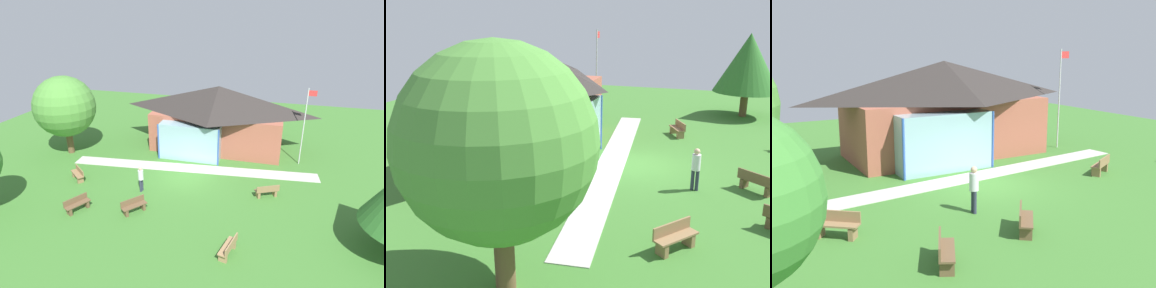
# 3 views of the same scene
# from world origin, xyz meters

# --- Properties ---
(ground_plane) EXTENTS (44.00, 44.00, 0.00)m
(ground_plane) POSITION_xyz_m (0.00, 0.00, 0.00)
(ground_plane) COLOR #3D752D
(pavilion) EXTENTS (11.50, 6.88, 5.20)m
(pavilion) POSITION_xyz_m (0.87, 6.10, 2.71)
(pavilion) COLOR #A35642
(pavilion) RESTS_ON ground_plane
(footpath) EXTENTS (18.08, 3.11, 0.03)m
(footpath) POSITION_xyz_m (0.00, 1.44, 0.01)
(footpath) COLOR #BCB7B2
(footpath) RESTS_ON ground_plane
(flagpole) EXTENTS (0.64, 0.08, 5.85)m
(flagpole) POSITION_xyz_m (7.68, 4.45, 3.22)
(flagpole) COLOR silver
(flagpole) RESTS_ON ground_plane
(bench_mid_right) EXTENTS (1.54, 1.06, 0.84)m
(bench_mid_right) POSITION_xyz_m (5.58, -1.06, 0.40)
(bench_mid_right) COLOR olive
(bench_mid_right) RESTS_ON ground_plane
(bench_front_center) EXTENTS (1.26, 1.46, 0.84)m
(bench_front_center) POSITION_xyz_m (-1.75, -4.81, 0.40)
(bench_front_center) COLOR brown
(bench_front_center) RESTS_ON ground_plane
(bench_front_left) EXTENTS (1.06, 1.54, 0.84)m
(bench_front_left) POSITION_xyz_m (-5.01, -5.55, 0.40)
(bench_front_left) COLOR brown
(bench_front_left) RESTS_ON ground_plane
(bench_mid_left) EXTENTS (1.45, 1.28, 0.84)m
(bench_mid_left) POSITION_xyz_m (-7.14, -2.23, 0.40)
(bench_mid_left) COLOR olive
(bench_mid_left) RESTS_ON ground_plane
(visitor_strolling_lawn) EXTENTS (0.34, 0.34, 1.74)m
(visitor_strolling_lawn) POSITION_xyz_m (-2.29, -2.50, 1.02)
(visitor_strolling_lawn) COLOR #2D3347
(visitor_strolling_lawn) RESTS_ON ground_plane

